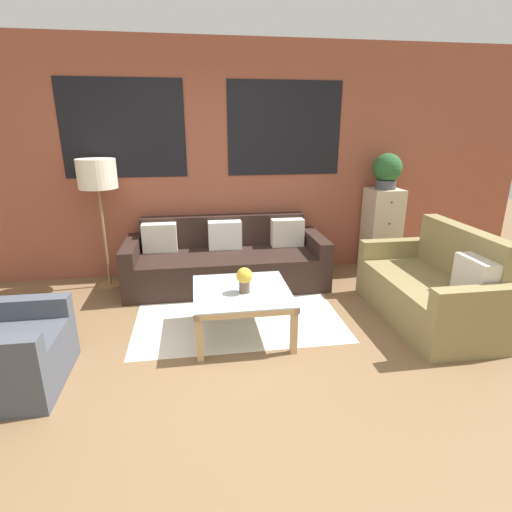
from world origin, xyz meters
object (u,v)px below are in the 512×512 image
Objects in this scene: coffee_table at (242,297)px; flower_vase at (244,278)px; settee_vintage at (433,290)px; drawer_cabinet at (381,230)px; floor_lamp at (97,178)px; couch_dark at (226,261)px; potted_plant at (387,170)px.

flower_vase reaches higher than coffee_table.
drawer_cabinet is at bearing 85.00° from settee_vintage.
coffee_table is at bearing -44.21° from floor_lamp.
coffee_table is 3.76× the size of flower_vase.
couch_dark reaches higher than flower_vase.
couch_dark is at bearing 92.40° from flower_vase.
couch_dark is 1.56× the size of floor_lamp.
couch_dark is at bearing 91.59° from coffee_table.
settee_vintage reaches higher than flower_vase.
couch_dark reaches higher than coffee_table.
potted_plant reaches higher than coffee_table.
settee_vintage is 1.77m from potted_plant.
floor_lamp reaches higher than settee_vintage.
floor_lamp is at bearing 135.79° from coffee_table.
settee_vintage is (1.92, -1.25, 0.03)m from couch_dark.
flower_vase is (-1.87, -0.07, 0.26)m from settee_vintage.
drawer_cabinet is at bearing 5.70° from couch_dark.
flower_vase is (1.45, -1.45, -0.72)m from floor_lamp.
coffee_table is at bearing 110.55° from flower_vase.
settee_vintage is 3.73m from floor_lamp.
floor_lamp is at bearing -178.81° from potted_plant.
coffee_table is at bearing -88.41° from couch_dark.
potted_plant is 1.93× the size of flower_vase.
couch_dark is 5.30× the size of potted_plant.
coffee_table is (0.04, -1.26, 0.09)m from couch_dark.
drawer_cabinet is 2.44× the size of potted_plant.
drawer_cabinet reaches higher than flower_vase.
settee_vintage is 1.80× the size of coffee_table.
couch_dark is 2.30m from potted_plant.
settee_vintage is 1.03× the size of floor_lamp.
flower_vase is at bearing -142.68° from potted_plant.
potted_plant is at bearing 90.00° from drawer_cabinet.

